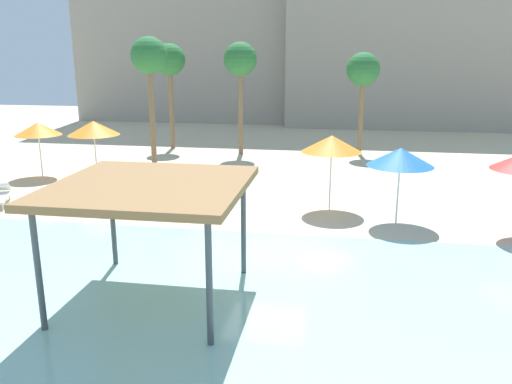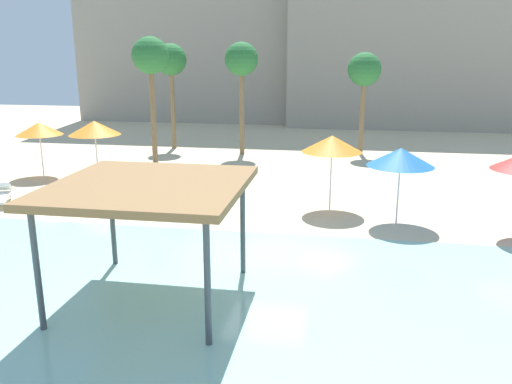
# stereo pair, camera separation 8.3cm
# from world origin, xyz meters

# --- Properties ---
(ground_plane) EXTENTS (80.00, 80.00, 0.00)m
(ground_plane) POSITION_xyz_m (0.00, 0.00, 0.00)
(ground_plane) COLOR beige
(lagoon_water) EXTENTS (44.00, 13.50, 0.04)m
(lagoon_water) POSITION_xyz_m (0.00, -5.25, 0.02)
(lagoon_water) COLOR #99D1C6
(lagoon_water) RESTS_ON ground
(shade_pavilion) EXTENTS (4.40, 4.40, 2.94)m
(shade_pavilion) POSITION_xyz_m (-2.25, -3.62, 2.76)
(shade_pavilion) COLOR #42474C
(shade_pavilion) RESTS_ON ground
(beach_umbrella_blue_0) EXTENTS (2.29, 2.29, 2.70)m
(beach_umbrella_blue_0) POSITION_xyz_m (4.11, 3.39, 2.38)
(beach_umbrella_blue_0) COLOR silver
(beach_umbrella_blue_0) RESTS_ON ground
(beach_umbrella_orange_2) EXTENTS (2.18, 2.18, 2.61)m
(beach_umbrella_orange_2) POSITION_xyz_m (-12.21, 8.07, 2.31)
(beach_umbrella_orange_2) COLOR silver
(beach_umbrella_orange_2) RESTS_ON ground
(beach_umbrella_orange_3) EXTENTS (2.26, 2.26, 2.86)m
(beach_umbrella_orange_3) POSITION_xyz_m (1.74, 4.74, 2.55)
(beach_umbrella_orange_3) COLOR silver
(beach_umbrella_orange_3) RESTS_ON ground
(beach_umbrella_orange_4) EXTENTS (2.36, 2.36, 2.79)m
(beach_umbrella_orange_4) POSITION_xyz_m (-9.22, 7.76, 2.46)
(beach_umbrella_orange_4) COLOR silver
(beach_umbrella_orange_4) RESTS_ON ground
(lounge_chair_1) EXTENTS (1.33, 1.97, 0.74)m
(lounge_chair_1) POSITION_xyz_m (-11.22, 3.37, 0.33)
(lounge_chair_1) COLOR white
(lounge_chair_1) RESTS_ON ground
(lounge_chair_2) EXTENTS (1.52, 1.92, 0.74)m
(lounge_chair_2) POSITION_xyz_m (-2.76, 3.76, 0.33)
(lounge_chair_2) COLOR white
(lounge_chair_2) RESTS_ON ground
(palm_tree_0) EXTENTS (1.90, 1.90, 6.64)m
(palm_tree_0) POSITION_xyz_m (-7.79, 11.63, 5.51)
(palm_tree_0) COLOR brown
(palm_tree_0) RESTS_ON ground
(palm_tree_1) EXTENTS (1.90, 1.90, 6.42)m
(palm_tree_1) POSITION_xyz_m (-3.75, 15.29, 5.31)
(palm_tree_1) COLOR brown
(palm_tree_1) RESTS_ON ground
(palm_tree_2) EXTENTS (1.90, 1.90, 5.85)m
(palm_tree_2) POSITION_xyz_m (3.16, 16.38, 4.77)
(palm_tree_2) COLOR brown
(palm_tree_2) RESTS_ON ground
(palm_tree_3) EXTENTS (1.90, 1.90, 6.37)m
(palm_tree_3) POSITION_xyz_m (-8.33, 16.48, 5.26)
(palm_tree_3) COLOR brown
(palm_tree_3) RESTS_ON ground
(hotel_block_1) EXTENTS (21.43, 11.84, 16.18)m
(hotel_block_1) POSITION_xyz_m (8.32, 32.42, 8.09)
(hotel_block_1) COLOR #9E9384
(hotel_block_1) RESTS_ON ground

